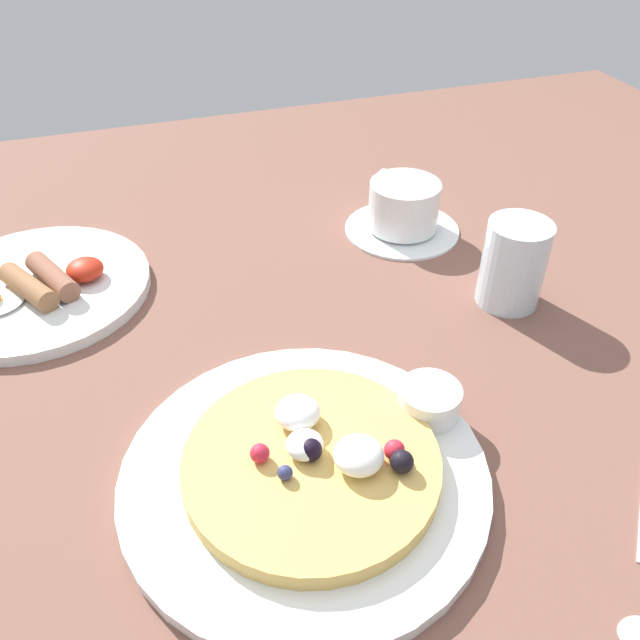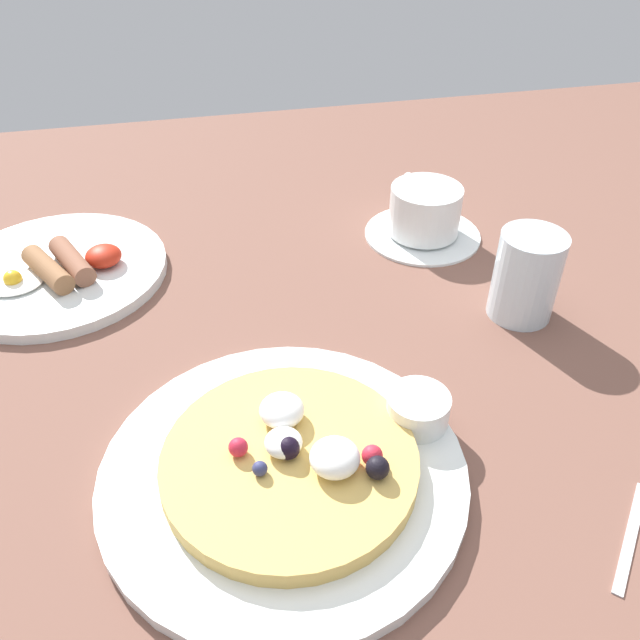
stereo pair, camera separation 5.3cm
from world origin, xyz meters
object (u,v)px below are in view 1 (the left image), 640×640
object	(u,v)px
water_glass	(513,264)
pancake_plate	(305,475)
breakfast_plate	(36,288)
coffee_cup	(403,204)
syrup_ramekin	(429,401)
coffee_saucer	(402,228)

from	to	relation	value
water_glass	pancake_plate	bearing A→B (deg)	-150.16
breakfast_plate	coffee_cup	xyz separation A→B (cm)	(44.60, -0.35, 3.15)
syrup_ramekin	water_glass	size ratio (longest dim) A/B	0.56
breakfast_plate	water_glass	xyz separation A→B (cm)	(49.39, -17.97, 4.16)
coffee_cup	breakfast_plate	bearing A→B (deg)	179.56
coffee_saucer	coffee_cup	size ratio (longest dim) A/B	1.23
breakfast_plate	water_glass	bearing A→B (deg)	-19.99
coffee_saucer	water_glass	xyz separation A→B (cm)	(4.78, -17.48, 4.47)
syrup_ramekin	coffee_saucer	xyz separation A→B (cm)	(11.64, 31.32, -2.43)
pancake_plate	coffee_cup	xyz separation A→B (cm)	(23.78, 34.01, 3.15)
breakfast_plate	coffee_saucer	xyz separation A→B (cm)	(44.61, -0.49, -0.31)
syrup_ramekin	coffee_cup	world-z (taller)	coffee_cup
coffee_cup	water_glass	world-z (taller)	water_glass
coffee_saucer	coffee_cup	world-z (taller)	coffee_cup
coffee_cup	water_glass	xyz separation A→B (cm)	(4.79, -17.62, 1.01)
pancake_plate	syrup_ramekin	world-z (taller)	syrup_ramekin
water_glass	coffee_saucer	bearing A→B (deg)	105.31
pancake_plate	water_glass	distance (cm)	33.20
breakfast_plate	coffee_saucer	world-z (taller)	breakfast_plate
pancake_plate	breakfast_plate	size ratio (longest dim) A/B	1.19
pancake_plate	breakfast_plate	xyz separation A→B (cm)	(-20.82, 34.36, -0.00)
pancake_plate	breakfast_plate	distance (cm)	40.17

